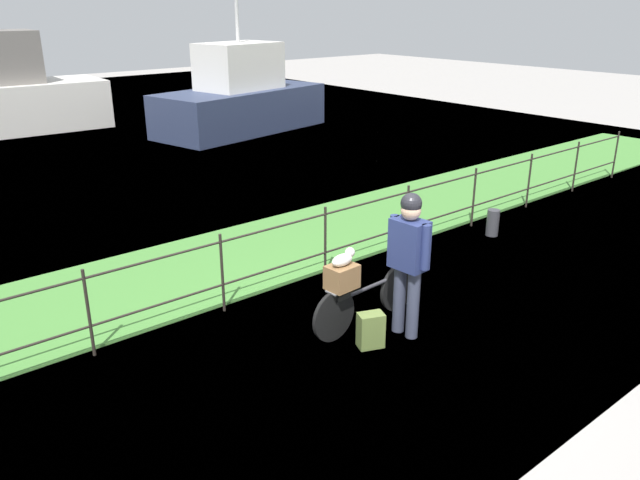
{
  "coord_description": "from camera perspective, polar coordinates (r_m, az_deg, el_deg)",
  "views": [
    {
      "loc": [
        -4.39,
        -4.31,
        3.57
      ],
      "look_at": [
        0.15,
        1.11,
        0.9
      ],
      "focal_mm": 35.38,
      "sensor_mm": 36.0,
      "label": 1
    }
  ],
  "objects": [
    {
      "name": "backpack_on_paving",
      "position": [
        7.01,
        4.61,
        -8.13
      ],
      "size": [
        0.33,
        0.27,
        0.4
      ],
      "primitive_type": "cube",
      "rotation": [
        0.0,
        0.0,
        5.9
      ],
      "color": "olive",
      "rests_on": "ground"
    },
    {
      "name": "grass_strip",
      "position": [
        9.33,
        -8.64,
        -1.95
      ],
      "size": [
        27.0,
        2.4,
        0.03
      ],
      "primitive_type": "cube",
      "color": "#478438",
      "rests_on": "ground"
    },
    {
      "name": "moored_boat_mid",
      "position": [
        18.92,
        -7.2,
        12.5
      ],
      "size": [
        5.48,
        3.13,
        4.1
      ],
      "color": "#2D3856",
      "rests_on": "ground"
    },
    {
      "name": "cyclist_person",
      "position": [
        6.97,
        8.02,
        -1.13
      ],
      "size": [
        0.28,
        0.54,
        1.68
      ],
      "color": "#383D51",
      "rests_on": "ground"
    },
    {
      "name": "wooden_crate",
      "position": [
        6.95,
        2.0,
        -3.35
      ],
      "size": [
        0.35,
        0.28,
        0.27
      ],
      "primitive_type": "cube",
      "rotation": [
        0.0,
        0.0,
        0.05
      ],
      "color": "brown",
      "rests_on": "bicycle_main"
    },
    {
      "name": "harbor_water",
      "position": [
        17.98,
        -25.2,
        7.31
      ],
      "size": [
        30.0,
        30.0,
        0.0
      ],
      "primitive_type": "plane",
      "color": "slate",
      "rests_on": "ground"
    },
    {
      "name": "iron_fence",
      "position": [
        8.09,
        -3.94,
        -0.99
      ],
      "size": [
        18.04,
        0.04,
        1.01
      ],
      "color": "#28231E",
      "rests_on": "ground"
    },
    {
      "name": "mooring_bollard",
      "position": [
        10.61,
        15.35,
        1.52
      ],
      "size": [
        0.2,
        0.2,
        0.43
      ],
      "primitive_type": "cylinder",
      "color": "#38383D",
      "rests_on": "ground"
    },
    {
      "name": "terrier_dog",
      "position": [
        6.88,
        2.16,
        -1.67
      ],
      "size": [
        0.32,
        0.15,
        0.18
      ],
      "color": "silver",
      "rests_on": "wooden_crate"
    },
    {
      "name": "ground_plane",
      "position": [
        7.11,
        4.91,
        -9.52
      ],
      "size": [
        60.0,
        60.0,
        0.0
      ],
      "primitive_type": "plane",
      "color": "#9E9993"
    },
    {
      "name": "bicycle_main",
      "position": [
        7.39,
        4.2,
        -5.42
      ],
      "size": [
        1.71,
        0.18,
        0.61
      ],
      "color": "black",
      "rests_on": "ground"
    }
  ]
}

